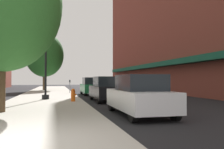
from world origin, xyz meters
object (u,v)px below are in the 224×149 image
lamppost (46,54)px  tree_near (45,55)px  car_black (107,89)px  car_green (92,86)px  fire_hydrant (73,95)px  parking_meter_near (70,85)px  car_white (139,95)px  tree_mid (1,3)px

lamppost → tree_near: tree_near is taller
lamppost → car_black: 4.82m
tree_near → car_green: size_ratio=1.68×
fire_hydrant → car_black: car_black is taller
tree_near → car_green: tree_near is taller
lamppost → tree_near: 14.68m
parking_meter_near → car_black: (1.95, -8.70, -0.14)m
parking_meter_near → car_white: (1.95, -15.15, -0.14)m
fire_hydrant → car_white: bearing=-67.9°
tree_near → tree_mid: size_ratio=0.97×
fire_hydrant → tree_mid: size_ratio=0.11×
car_black → tree_near: bearing=107.2°
tree_mid → car_white: tree_mid is taller
parking_meter_near → car_black: size_ratio=0.30×
lamppost → tree_near: (-0.73, 14.60, 1.37)m
parking_meter_near → lamppost: bearing=-105.4°
parking_meter_near → tree_near: bearing=111.5°
tree_near → tree_mid: bearing=-92.3°
fire_hydrant → car_white: car_white is taller
car_green → tree_mid: bearing=-115.0°
fire_hydrant → tree_near: (-2.46, 16.60, 4.06)m
lamppost → fire_hydrant: bearing=-49.2°
tree_mid → lamppost: bearing=75.9°
fire_hydrant → tree_mid: tree_mid is taller
parking_meter_near → car_black: 8.92m
parking_meter_near → tree_mid: bearing=-104.8°
tree_mid → car_white: size_ratio=1.73×
car_white → lamppost: bearing=116.9°
lamppost → car_white: (4.01, -7.64, -2.39)m
tree_mid → car_black: (5.57, 5.03, -3.85)m
fire_hydrant → car_black: bearing=19.6°
car_black → car_green: bearing=90.5°
car_white → car_green: size_ratio=1.00×
parking_meter_near → car_green: size_ratio=0.30×
tree_near → tree_mid: tree_mid is taller
car_green → fire_hydrant: bearing=-106.5°
fire_hydrant → car_green: 8.06m
lamppost → car_green: lamppost is taller
car_black → car_green: size_ratio=1.00×
tree_mid → car_black: bearing=42.1°
car_green → lamppost: bearing=-125.0°
fire_hydrant → tree_near: bearing=98.4°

